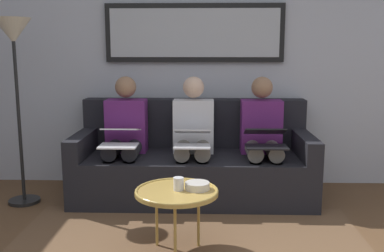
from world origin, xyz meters
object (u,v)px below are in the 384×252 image
Objects in this scene: coffee_table at (177,193)px; laptop_white at (120,136)px; person_left at (262,135)px; person_right at (125,134)px; cup at (179,184)px; person_middle at (193,134)px; framed_mirror at (195,33)px; couch at (193,163)px; bowl at (197,186)px; laptop_black at (266,138)px; standing_lamp at (14,52)px; laptop_silver at (192,138)px.

laptop_white is (0.56, -0.91, 0.20)m from coffee_table.
person_left is 1.28m from person_right.
person_middle is at bearing -93.36° from cup.
laptop_white is at bearing 47.54° from framed_mirror.
couch is 1.93× the size of person_right.
cup is at bearing 122.61° from laptop_white.
coffee_table is 1.09m from laptop_white.
cup is 0.13m from bowl.
couch reaches higher than laptop_black.
standing_lamp reaches higher than cup.
person_middle reaches higher than laptop_white.
cup is (0.07, 1.21, 0.18)m from couch.
person_middle reaches higher than cup.
laptop_silver is 0.64m from laptop_white.
person_left is at bearing -169.27° from laptop_white.
coffee_table is 1.99m from standing_lamp.
person_right reaches higher than cup.
cup is 1.97m from standing_lamp.
person_middle is 0.24m from laptop_silver.
couch is at bearing 90.00° from framed_mirror.
standing_lamp is (1.48, -0.94, 0.88)m from cup.
laptop_black is 2.31m from standing_lamp.
bowl is at bearing 62.58° from person_left.
framed_mirror is at bearing -35.53° from person_left.
standing_lamp is at bearing -2.74° from laptop_white.
couch is at bearing -154.07° from laptop_white.
couch is at bearing -93.75° from coffee_table.
person_right reaches higher than laptop_silver.
person_right is at bearing -20.89° from laptop_silver.
person_left is 1.00× the size of person_right.
person_middle and person_right have the same top height.
framed_mirror is 19.81× the size of cup.
laptop_black reaches higher than coffee_table.
framed_mirror is 1.96m from coffee_table.
person_left reaches higher than bowl.
cup is 1.35m from person_left.
bowl is at bearing 122.12° from person_right.
person_middle is 0.69× the size of standing_lamp.
standing_lamp reaches higher than person_left.
laptop_silver is 0.30× the size of person_right.
cup is at bearing 147.65° from standing_lamp.
person_left is at bearing -117.42° from bowl.
coffee_table is 1.29m from person_right.
couch is 1.93× the size of person_left.
laptop_black is at bearing -123.37° from bowl.
laptop_black is 1.30m from person_right.
coffee_table is at bearing 84.96° from laptop_silver.
person_right is at bearing -167.67° from standing_lamp.
person_left is (-0.72, -1.15, 0.18)m from coffee_table.
person_right is (0.64, -0.24, -0.02)m from laptop_silver.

